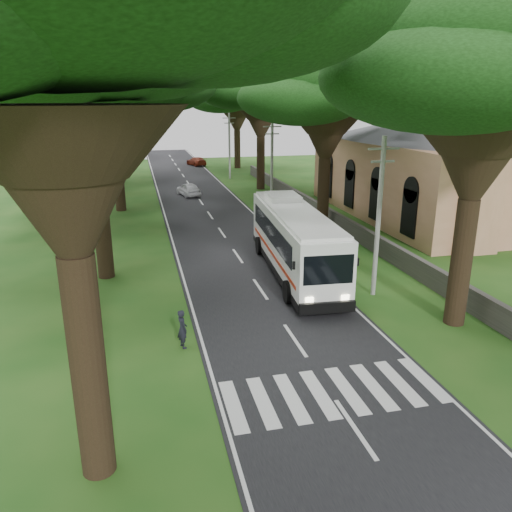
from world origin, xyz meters
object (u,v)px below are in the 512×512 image
(pole_near, at_px, (379,215))
(distant_car_c, at_px, (196,161))
(pole_mid, at_px, (272,165))
(coach_bus, at_px, (294,240))
(distant_car_a, at_px, (189,189))
(pedestrian, at_px, (182,329))
(church, at_px, (429,158))
(pole_far, at_px, (229,145))

(pole_near, bearing_deg, distant_car_c, 92.65)
(pole_mid, bearing_deg, coach_bus, -100.64)
(distant_car_a, height_order, pedestrian, pedestrian)
(coach_bus, bearing_deg, pole_mid, 83.29)
(pole_mid, height_order, distant_car_c, pole_mid)
(church, relative_size, pole_near, 3.00)
(pole_near, xyz_separation_m, pole_mid, (0.00, 20.00, 0.00))
(distant_car_a, bearing_deg, pole_mid, 110.17)
(distant_car_c, bearing_deg, distant_car_a, 63.12)
(distant_car_c, bearing_deg, coach_bus, 71.42)
(pole_far, height_order, coach_bus, pole_far)
(pole_mid, xyz_separation_m, pedestrian, (-10.10, -23.48, -3.37))
(pole_mid, xyz_separation_m, distant_car_c, (-2.50, 33.93, -3.52))
(pedestrian, bearing_deg, coach_bus, -59.16)
(distant_car_c, distance_m, pedestrian, 57.91)
(pole_far, xyz_separation_m, coach_bus, (-2.98, -35.89, -2.17))
(pole_near, relative_size, distant_car_a, 2.01)
(distant_car_c, bearing_deg, pole_near, 74.63)
(church, bearing_deg, pole_far, 116.82)
(pole_near, height_order, coach_bus, pole_near)
(distant_car_a, relative_size, pedestrian, 2.45)
(pole_near, bearing_deg, coach_bus, 125.96)
(church, height_order, pole_far, church)
(pole_far, bearing_deg, church, -63.18)
(pole_far, distance_m, distant_car_a, 12.69)
(pole_mid, distance_m, coach_bus, 16.31)
(pole_near, height_order, pole_mid, same)
(church, xyz_separation_m, pedestrian, (-22.46, -19.02, -4.10))
(pole_mid, relative_size, distant_car_c, 1.86)
(distant_car_a, distance_m, pedestrian, 33.24)
(pole_mid, bearing_deg, pole_far, 90.00)
(coach_bus, height_order, distant_car_a, coach_bus)
(distant_car_a, bearing_deg, pole_near, 88.79)
(coach_bus, bearing_deg, distant_car_a, 101.36)
(pole_far, distance_m, pedestrian, 44.76)
(distant_car_c, bearing_deg, pole_far, 82.15)
(pole_mid, distance_m, distant_car_c, 34.21)
(pole_near, distance_m, pole_mid, 20.00)
(distant_car_c, bearing_deg, church, 93.15)
(church, distance_m, pedestrian, 29.72)
(coach_bus, relative_size, pedestrian, 7.88)
(pole_far, height_order, distant_car_c, pole_far)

